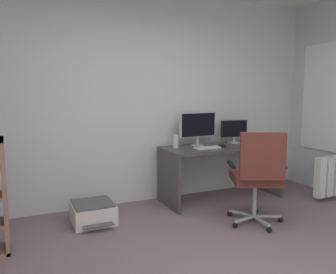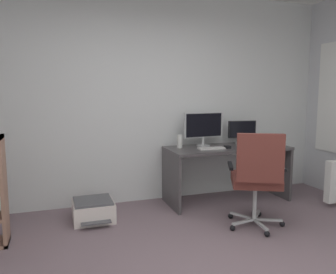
{
  "view_description": "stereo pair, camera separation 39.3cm",
  "coord_description": "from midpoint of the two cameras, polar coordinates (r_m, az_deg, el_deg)",
  "views": [
    {
      "loc": [
        -1.47,
        -1.93,
        1.45
      ],
      "look_at": [
        0.14,
        1.57,
        0.94
      ],
      "focal_mm": 36.36,
      "sensor_mm": 36.0,
      "label": 1
    },
    {
      "loc": [
        -1.11,
        -2.07,
        1.45
      ],
      "look_at": [
        0.14,
        1.57,
        0.94
      ],
      "focal_mm": 36.36,
      "sensor_mm": 36.0,
      "label": 2
    }
  ],
  "objects": [
    {
      "name": "monitor_secondary",
      "position": [
        4.87,
        8.76,
        1.16
      ],
      "size": [
        0.4,
        0.18,
        0.32
      ],
      "color": "#B2B5B7",
      "rests_on": "desk"
    },
    {
      "name": "wall_back",
      "position": [
        4.49,
        -8.06,
        6.48
      ],
      "size": [
        5.31,
        0.1,
        2.75
      ],
      "primitive_type": "cube",
      "color": "silver",
      "rests_on": "ground"
    },
    {
      "name": "desktop_speaker",
      "position": [
        4.39,
        -1.27,
        -0.75
      ],
      "size": [
        0.07,
        0.07,
        0.17
      ],
      "primitive_type": "cylinder",
      "color": "silver",
      "rests_on": "desk"
    },
    {
      "name": "monitor_main",
      "position": [
        4.56,
        2.59,
        1.87
      ],
      "size": [
        0.57,
        0.18,
        0.45
      ],
      "color": "#B2B5B7",
      "rests_on": "desk"
    },
    {
      "name": "office_chair",
      "position": [
        3.74,
        11.92,
        -5.92
      ],
      "size": [
        0.68,
        0.71,
        1.05
      ],
      "color": "#B7BABC",
      "rests_on": "ground"
    },
    {
      "name": "printer",
      "position": [
        4.01,
        -15.29,
        -12.2
      ],
      "size": [
        0.45,
        0.53,
        0.24
      ],
      "color": "silver",
      "rests_on": "ground"
    },
    {
      "name": "keyboard",
      "position": [
        4.37,
        4.06,
        -1.81
      ],
      "size": [
        0.34,
        0.14,
        0.02
      ],
      "primitive_type": "cube",
      "rotation": [
        0.0,
        0.0,
        -0.04
      ],
      "color": "silver",
      "rests_on": "desk"
    },
    {
      "name": "computer_mouse",
      "position": [
        4.47,
        6.65,
        -1.53
      ],
      "size": [
        0.07,
        0.1,
        0.03
      ],
      "primitive_type": "cube",
      "rotation": [
        0.0,
        0.0,
        -0.08
      ],
      "color": "black",
      "rests_on": "desk"
    },
    {
      "name": "desk",
      "position": [
        4.62,
        6.54,
        -3.77
      ],
      "size": [
        1.61,
        0.66,
        0.73
      ],
      "color": "#444042",
      "rests_on": "ground"
    }
  ]
}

